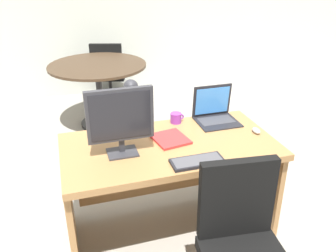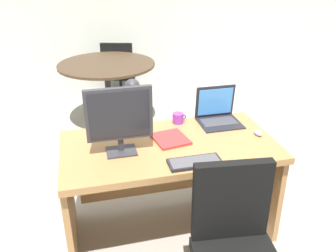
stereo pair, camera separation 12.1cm
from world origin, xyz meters
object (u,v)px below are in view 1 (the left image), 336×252
keyboard (197,161)px  coffee_mug (176,118)px  desk_lamp (131,94)px  laptop (214,110)px  mouse (256,131)px  meeting_table (99,80)px  desk (168,166)px  book (170,139)px  monitor (120,118)px  meeting_chair_near (109,77)px

keyboard → coffee_mug: (0.06, 0.62, 0.03)m
desk_lamp → coffee_mug: (0.36, 0.04, -0.26)m
laptop → mouse: size_ratio=3.72×
coffee_mug → meeting_table: coffee_mug is taller
desk → laptop: laptop is taller
desk → keyboard: 0.41m
desk → book: 0.22m
laptop → desk_lamp: bearing=-178.7°
mouse → book: mouse is taller
coffee_mug → desk: bearing=-118.8°
mouse → book: (-0.65, 0.08, -0.01)m
monitor → mouse: (1.01, 0.01, -0.24)m
monitor → meeting_table: (0.10, 2.13, -0.42)m
meeting_chair_near → meeting_table: bearing=-106.0°
keyboard → coffee_mug: size_ratio=3.10×
laptop → meeting_table: size_ratio=0.28×
coffee_mug → meeting_table: bearing=102.6°
desk → monitor: 0.58m
laptop → keyboard: (-0.38, -0.59, -0.07)m
mouse → meeting_table: bearing=113.2°
monitor → desk_lamp: (0.14, 0.32, 0.03)m
monitor → meeting_chair_near: (0.34, 2.98, -0.68)m
keyboard → coffee_mug: 0.63m
laptop → desk: bearing=-151.5°
desk → laptop: size_ratio=4.67×
meeting_table → monitor: bearing=-92.7°
desk → meeting_table: 2.07m
laptop → desk_lamp: desk_lamp is taller
coffee_mug → laptop: bearing=-5.0°
meeting_table → meeting_chair_near: size_ratio=1.34×
desk → meeting_chair_near: (-0.00, 2.90, -0.21)m
desk → keyboard: bearing=-75.0°
desk → desk_lamp: size_ratio=3.70×
mouse → coffee_mug: 0.62m
keyboard → mouse: mouse is taller
desk → desk_lamp: (-0.21, 0.24, 0.50)m
laptop → coffee_mug: size_ratio=2.91×
laptop → keyboard: size_ratio=0.94×
meeting_chair_near → book: bearing=-89.6°
laptop → desk_lamp: 0.71m
keyboard → meeting_chair_near: 3.27m
desk → meeting_table: size_ratio=1.29×
keyboard → meeting_table: size_ratio=0.30×
desk_lamp → book: bearing=-45.2°
mouse → meeting_chair_near: bearing=102.7°
keyboard → mouse: 0.64m
laptop → desk_lamp: size_ratio=0.79×
meeting_chair_near → coffee_mug: bearing=-86.6°
book → meeting_table: 2.07m
monitor → coffee_mug: size_ratio=4.14×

